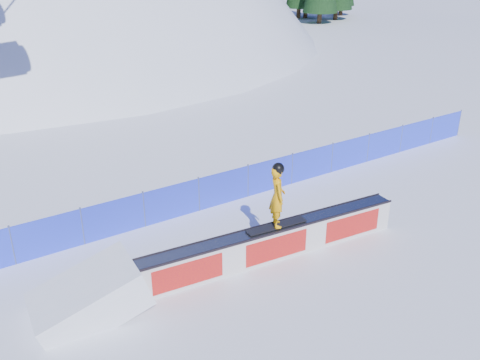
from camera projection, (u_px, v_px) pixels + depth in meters
ground at (357, 242)px, 16.33m from camera, size 160.00×160.00×0.00m
snow_hill at (52, 218)px, 55.66m from camera, size 64.00×64.00×64.00m
safety_fence at (270, 175)px, 19.51m from camera, size 22.05×0.05×1.30m
rail_box at (272, 243)px, 15.34m from camera, size 8.41×1.34×1.01m
snow_ramp at (91, 312)px, 13.28m from camera, size 2.98×2.02×1.77m
snowboarder at (277, 196)px, 14.80m from camera, size 1.89×0.78×1.95m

